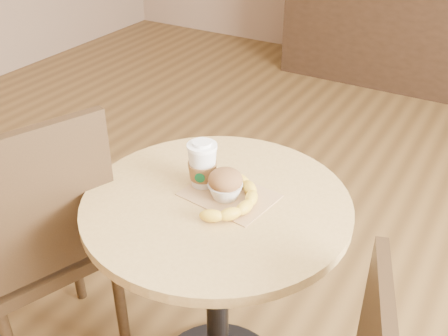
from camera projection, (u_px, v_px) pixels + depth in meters
name	position (u px, v px, depth m)	size (l,w,h in m)	color
cafe_table	(217.00, 257.00, 1.53)	(0.74, 0.74, 0.75)	black
chair_left	(40.00, 243.00, 1.60)	(0.55, 0.55, 0.98)	#332212
service_counter	(440.00, 17.00, 3.79)	(2.30, 0.65, 1.04)	black
kraft_bag	(229.00, 195.00, 1.44)	(0.24, 0.18, 0.00)	#AA7F52
coffee_cup	(202.00, 166.00, 1.46)	(0.08, 0.09, 0.14)	silver
muffin	(225.00, 184.00, 1.41)	(0.10, 0.10, 0.09)	silver
banana	(236.00, 200.00, 1.39)	(0.14, 0.25, 0.03)	gold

